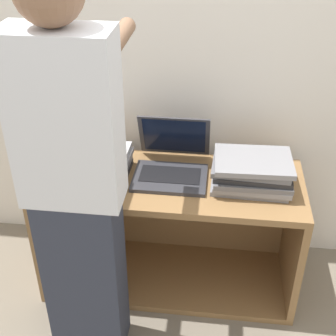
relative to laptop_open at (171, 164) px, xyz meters
The scene contains 7 objects.
ground_plane 0.81m from the laptop_open, 90.00° to the right, with size 12.00×12.00×0.00m, color #756B5B.
wall_back 0.56m from the laptop_open, 90.00° to the left, with size 8.00×0.05×2.40m.
cart 0.40m from the laptop_open, 90.00° to the left, with size 1.35×0.55×0.68m.
laptop_open is the anchor object (origin of this frame).
laptop_stack_left 0.40m from the laptop_open, behind, with size 0.39×0.29×0.13m.
laptop_stack_right 0.41m from the laptop_open, ahead, with size 0.39×0.30×0.15m.
person 0.64m from the laptop_open, 122.73° to the right, with size 0.40×0.54×1.80m.
Camera 1 is at (0.23, -1.68, 1.99)m, focal length 50.00 mm.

